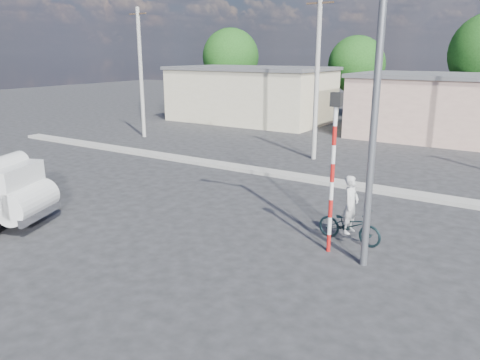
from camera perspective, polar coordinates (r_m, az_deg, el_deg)
The scene contains 9 objects.
ground_plane at distance 13.63m, azimuth -4.44°, elevation -7.80°, with size 120.00×120.00×0.00m, color #242427.
median at distance 20.19m, azimuth 9.44°, elevation 0.01°, with size 40.00×0.80×0.16m, color #99968E.
bicycle at distance 13.94m, azimuth 13.19°, elevation -5.40°, with size 0.67×1.93×1.01m, color black.
cyclist at distance 13.83m, azimuth 13.27°, elevation -4.10°, with size 0.61×0.40×1.68m, color silver.
traffic_pole at distance 12.56m, azimuth 11.28°, elevation 2.39°, with size 0.28×0.18×4.36m.
streetlight at distance 11.67m, azimuth 15.71°, elevation 12.90°, with size 2.34×0.22×9.00m.
building_row at distance 32.74m, azimuth 21.49°, elevation 8.67°, with size 37.80×7.30×4.44m.
tree_row at distance 39.79m, azimuth 19.08°, elevation 13.79°, with size 34.13×7.32×8.10m.
utility_poles at distance 22.39m, azimuth 21.95°, elevation 10.99°, with size 35.40×0.24×8.00m.
Camera 1 is at (7.68, -9.91, 5.35)m, focal length 35.00 mm.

